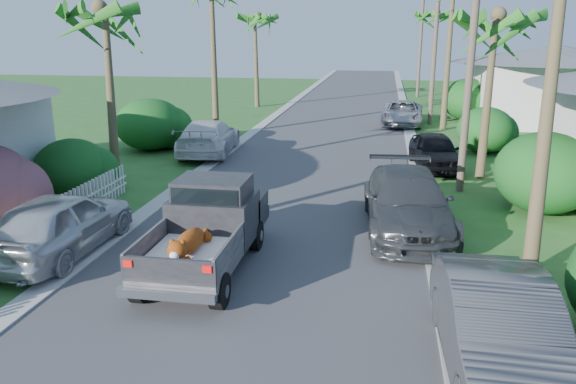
% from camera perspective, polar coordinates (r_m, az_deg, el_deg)
% --- Properties ---
extents(road, '(8.00, 100.00, 0.02)m').
position_cam_1_polar(road, '(32.38, 4.57, 6.35)').
color(road, '#38383A').
rests_on(road, ground).
extents(curb_left, '(0.60, 100.00, 0.06)m').
position_cam_1_polar(curb_left, '(33.03, -2.92, 6.61)').
color(curb_left, '#A5A39E').
rests_on(curb_left, ground).
extents(curb_right, '(0.60, 100.00, 0.06)m').
position_cam_1_polar(curb_right, '(32.29, 12.23, 6.04)').
color(curb_right, '#A5A39E').
rests_on(curb_right, ground).
extents(pickup_truck, '(1.98, 5.12, 2.06)m').
position_cam_1_polar(pickup_truck, '(13.54, -7.88, -3.19)').
color(pickup_truck, black).
rests_on(pickup_truck, ground).
extents(parked_car_rn, '(1.85, 4.88, 1.59)m').
position_cam_1_polar(parked_car_rn, '(9.92, 20.65, -12.98)').
color(parked_car_rn, '#34363A').
rests_on(parked_car_rn, ground).
extents(parked_car_rm, '(2.71, 5.78, 1.63)m').
position_cam_1_polar(parked_car_rm, '(16.04, 12.05, -1.07)').
color(parked_car_rm, '#34373A').
rests_on(parked_car_rm, ground).
extents(parked_car_rf, '(2.19, 4.35, 1.42)m').
position_cam_1_polar(parked_car_rf, '(23.72, 14.70, 4.03)').
color(parked_car_rf, black).
rests_on(parked_car_rf, ground).
extents(parked_car_rd, '(2.60, 5.15, 1.40)m').
position_cam_1_polar(parked_car_rd, '(34.58, 11.55, 7.85)').
color(parked_car_rd, '#A4A6AB').
rests_on(parked_car_rd, ground).
extents(parked_car_ln, '(2.02, 4.80, 1.62)m').
position_cam_1_polar(parked_car_ln, '(15.12, -22.13, -2.99)').
color(parked_car_ln, silver).
rests_on(parked_car_ln, ground).
extents(parked_car_lf, '(2.69, 5.59, 1.57)m').
position_cam_1_polar(parked_car_lf, '(25.86, -8.08, 5.52)').
color(parked_car_lf, silver).
rests_on(parked_car_lf, ground).
extents(palm_l_b, '(4.40, 4.40, 7.40)m').
position_cam_1_polar(palm_l_b, '(21.14, -18.27, 17.21)').
color(palm_l_b, brown).
rests_on(palm_l_b, ground).
extents(palm_l_d, '(4.40, 4.40, 7.70)m').
position_cam_1_polar(palm_l_d, '(41.86, -3.34, 17.40)').
color(palm_l_d, brown).
rests_on(palm_l_d, ground).
extents(palm_r_b, '(4.40, 4.40, 7.20)m').
position_cam_1_polar(palm_r_b, '(22.13, 20.36, 16.43)').
color(palm_r_b, brown).
rests_on(palm_r_b, ground).
extents(palm_r_d, '(4.40, 4.40, 8.00)m').
position_cam_1_polar(palm_r_d, '(46.96, 14.85, 17.13)').
color(palm_r_d, brown).
rests_on(palm_r_d, ground).
extents(shrub_l_c, '(2.40, 2.64, 2.00)m').
position_cam_1_polar(shrub_l_c, '(20.16, -21.12, 2.24)').
color(shrub_l_c, '#164E1B').
rests_on(shrub_l_c, ground).
extents(shrub_l_d, '(3.20, 3.52, 2.40)m').
position_cam_1_polar(shrub_l_d, '(27.39, -13.83, 6.69)').
color(shrub_l_d, '#164E1B').
rests_on(shrub_l_d, ground).
extents(shrub_r_b, '(3.00, 3.30, 2.50)m').
position_cam_1_polar(shrub_r_b, '(18.94, 24.63, 1.80)').
color(shrub_r_b, '#164E1B').
rests_on(shrub_r_b, ground).
extents(shrub_r_c, '(2.60, 2.86, 2.10)m').
position_cam_1_polar(shrub_r_c, '(27.55, 19.43, 5.98)').
color(shrub_r_c, '#164E1B').
rests_on(shrub_r_c, ground).
extents(shrub_r_d, '(3.20, 3.52, 2.60)m').
position_cam_1_polar(shrub_r_d, '(37.39, 17.80, 8.94)').
color(shrub_r_d, '#164E1B').
rests_on(shrub_r_d, ground).
extents(picket_fence, '(0.10, 11.00, 1.00)m').
position_cam_1_polar(picket_fence, '(15.93, -24.68, -3.53)').
color(picket_fence, white).
rests_on(picket_fence, ground).
extents(house_right_far, '(9.00, 8.00, 4.60)m').
position_cam_1_polar(house_right_far, '(38.32, 25.42, 9.56)').
color(house_right_far, silver).
rests_on(house_right_far, ground).
extents(utility_pole_b, '(1.60, 0.26, 9.00)m').
position_cam_1_polar(utility_pole_b, '(20.01, 18.11, 12.88)').
color(utility_pole_b, brown).
rests_on(utility_pole_b, ground).
extents(utility_pole_c, '(1.60, 0.26, 9.00)m').
position_cam_1_polar(utility_pole_c, '(34.92, 14.70, 14.17)').
color(utility_pole_c, brown).
rests_on(utility_pole_c, ground).
extents(utility_pole_d, '(1.60, 0.26, 9.00)m').
position_cam_1_polar(utility_pole_d, '(49.88, 13.32, 14.67)').
color(utility_pole_d, brown).
rests_on(utility_pole_d, ground).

